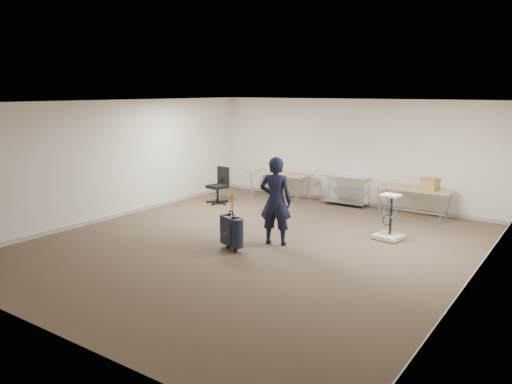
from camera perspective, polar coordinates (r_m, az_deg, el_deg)
The scene contains 10 objects.
ground at distance 10.00m, azimuth -0.11°, elevation -6.01°, with size 9.00×9.00×0.00m, color #4A382D.
room_shell at distance 11.10m, azimuth 3.97°, elevation -3.98°, with size 8.00×9.00×9.00m.
folding_table_left at distance 14.08m, azimuth 2.72°, elevation 1.98°, with size 1.80×0.75×0.73m.
folding_table_right at distance 12.52m, azimuth 17.63°, elevation 0.23°, with size 1.80×0.75×0.73m.
wire_shelf at distance 13.45m, azimuth 10.15°, elevation 0.33°, with size 1.22×0.47×0.80m.
person at distance 9.82m, azimuth 2.25°, elevation -1.03°, with size 0.64×0.42×1.76m, color black.
suitcase at distance 9.58m, azimuth -2.82°, elevation -4.47°, with size 0.46×0.36×1.11m.
office_chair at distance 13.55m, azimuth -4.29°, elevation -0.05°, with size 0.60×0.60×0.99m.
equipment_cart at distance 10.62m, azimuth 14.95°, elevation -3.96°, with size 0.59×0.59×0.95m.
cardboard_box at distance 12.32m, azimuth 19.26°, elevation 0.86°, with size 0.37×0.28×0.28m, color #9A6748.
Camera 1 is at (5.44, -7.83, 3.03)m, focal length 35.00 mm.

